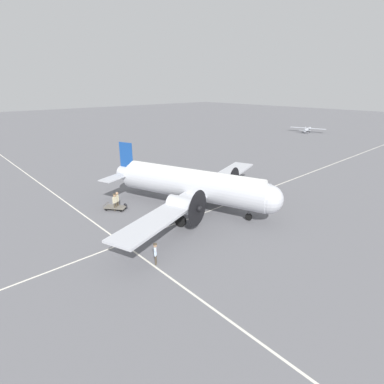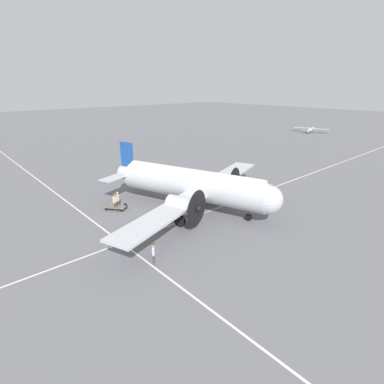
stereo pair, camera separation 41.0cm
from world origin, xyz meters
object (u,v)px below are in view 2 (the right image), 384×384
passenger_boarding (118,198)px  baggage_cart (115,207)px  crew_foreground (153,251)px  ramp_agent (115,200)px  light_aircraft_distant (311,129)px  suitcase_near_door (126,206)px  airliner_main (196,185)px

passenger_boarding → baggage_cart: 0.93m
passenger_boarding → crew_foreground: bearing=0.4°
baggage_cart → ramp_agent: bearing=-55.0°
passenger_boarding → light_aircraft_distant: 67.01m
ramp_agent → suitcase_near_door: (-0.21, -1.03, -0.89)m
ramp_agent → light_aircraft_distant: bearing=-1.8°
suitcase_near_door → passenger_boarding: bearing=45.6°
passenger_boarding → suitcase_near_door: 1.17m
ramp_agent → suitcase_near_door: 1.38m
ramp_agent → baggage_cart: 0.89m
passenger_boarding → ramp_agent: (-0.34, 0.47, 0.03)m
crew_foreground → passenger_boarding: bearing=-155.7°
airliner_main → suitcase_near_door: airliner_main is taller
ramp_agent → baggage_cart: bearing=58.5°
suitcase_near_door → light_aircraft_distant: bearing=-77.8°
crew_foreground → airliner_main: bearing=161.4°
passenger_boarding → baggage_cart: bearing=-55.9°
airliner_main → crew_foreground: airliner_main is taller
passenger_boarding → suitcase_near_door: size_ratio=3.40×
ramp_agent → light_aircraft_distant: (13.84, -66.10, -0.36)m
crew_foreground → baggage_cart: crew_foreground is taller
airliner_main → ramp_agent: (5.31, 6.37, -1.51)m
suitcase_near_door → ramp_agent: bearing=78.4°
crew_foreground → passenger_boarding: passenger_boarding is taller
ramp_agent → baggage_cart: ramp_agent is taller
light_aircraft_distant → crew_foreground: bearing=-176.4°
crew_foreground → ramp_agent: ramp_agent is taller
suitcase_near_door → baggage_cart: 1.05m
airliner_main → light_aircraft_distant: size_ratio=2.67×
crew_foreground → ramp_agent: size_ratio=0.91×
crew_foreground → passenger_boarding: 11.59m
airliner_main → light_aircraft_distant: (19.15, -59.73, -1.87)m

